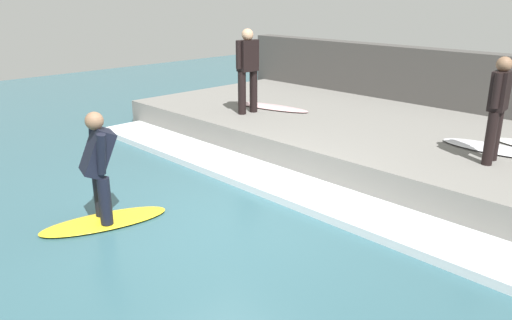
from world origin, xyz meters
The scene contains 10 objects.
ground_plane centered at (0.00, 0.00, 0.00)m, with size 28.00×28.00×0.00m, color #335B66.
concrete_ledge centered at (4.13, 0.00, 0.27)m, with size 4.40×10.95×0.55m, color slate.
back_wall centered at (6.58, 0.00, 0.89)m, with size 0.50×11.50×1.78m, color #474442.
wave_foam_crest centered at (1.43, 0.00, 0.06)m, with size 0.98×10.40×0.12m, color silver.
surfboard_riding centered at (-1.21, 0.99, 0.03)m, with size 1.78×1.00×0.06m.
surfer_riding centered at (-1.21, 0.99, 0.88)m, with size 0.54×0.65×1.48m.
surfer_waiting_near centered at (3.41, -2.18, 1.43)m, with size 0.52×0.26×1.56m.
surfboard_waiting_near centered at (4.06, -1.98, 0.58)m, with size 0.68×1.66×0.06m.
surfer_waiting_far centered at (3.02, 2.67, 1.52)m, with size 0.58×0.27×1.72m.
surfboard_waiting_far centered at (3.69, 2.63, 0.58)m, with size 0.84×1.86×0.06m.
Camera 1 is at (-4.00, -4.80, 2.96)m, focal length 35.00 mm.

